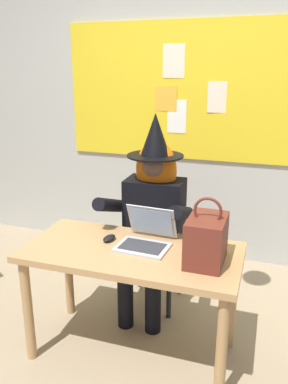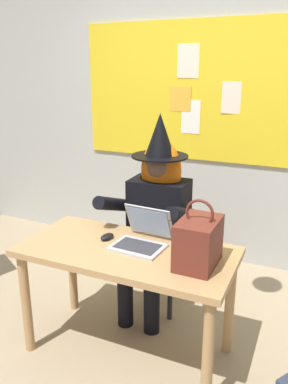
{
  "view_description": "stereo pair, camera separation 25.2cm",
  "coord_description": "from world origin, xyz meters",
  "px_view_note": "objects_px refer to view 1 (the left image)",
  "views": [
    {
      "loc": [
        0.72,
        -1.85,
        1.74
      ],
      "look_at": [
        -0.06,
        0.43,
        0.99
      ],
      "focal_mm": 36.75,
      "sensor_mm": 36.0,
      "label": 1
    },
    {
      "loc": [
        0.95,
        -1.76,
        1.74
      ],
      "look_at": [
        -0.06,
        0.43,
        0.99
      ],
      "focal_mm": 36.75,
      "sensor_mm": 36.0,
      "label": 2
    }
  ],
  "objects_px": {
    "computer_mouse": "(109,238)",
    "handbag": "(206,239)",
    "chair_at_desk": "(157,236)",
    "desk_main": "(132,265)",
    "laptop": "(146,237)",
    "person_costumed": "(152,206)"
  },
  "relations": [
    {
      "from": "chair_at_desk",
      "to": "laptop",
      "type": "relative_size",
      "value": 2.75
    },
    {
      "from": "desk_main",
      "to": "computer_mouse",
      "type": "bearing_deg",
      "value": 158.06
    },
    {
      "from": "chair_at_desk",
      "to": "handbag",
      "type": "xyz_separation_m",
      "value": [
        0.49,
        -0.69,
        0.34
      ]
    },
    {
      "from": "laptop",
      "to": "computer_mouse",
      "type": "bearing_deg",
      "value": -171.67
    },
    {
      "from": "computer_mouse",
      "to": "laptop",
      "type": "bearing_deg",
      "value": 15.73
    },
    {
      "from": "laptop",
      "to": "person_costumed",
      "type": "bearing_deg",
      "value": 106.19
    },
    {
      "from": "desk_main",
      "to": "computer_mouse",
      "type": "height_order",
      "value": "computer_mouse"
    },
    {
      "from": "laptop",
      "to": "computer_mouse",
      "type": "distance_m",
      "value": 0.24
    },
    {
      "from": "person_costumed",
      "to": "computer_mouse",
      "type": "distance_m",
      "value": 0.5
    },
    {
      "from": "desk_main",
      "to": "laptop",
      "type": "relative_size",
      "value": 3.9
    },
    {
      "from": "computer_mouse",
      "to": "person_costumed",
      "type": "bearing_deg",
      "value": 85.62
    },
    {
      "from": "desk_main",
      "to": "laptop",
      "type": "height_order",
      "value": "laptop"
    },
    {
      "from": "person_costumed",
      "to": "laptop",
      "type": "xyz_separation_m",
      "value": [
        0.11,
        -0.46,
        -0.03
      ]
    },
    {
      "from": "desk_main",
      "to": "chair_at_desk",
      "type": "bearing_deg",
      "value": 94.13
    },
    {
      "from": "desk_main",
      "to": "chair_at_desk",
      "type": "height_order",
      "value": "chair_at_desk"
    },
    {
      "from": "chair_at_desk",
      "to": "computer_mouse",
      "type": "relative_size",
      "value": 8.79
    },
    {
      "from": "computer_mouse",
      "to": "handbag",
      "type": "xyz_separation_m",
      "value": [
        0.62,
        -0.08,
        0.12
      ]
    },
    {
      "from": "desk_main",
      "to": "chair_at_desk",
      "type": "xyz_separation_m",
      "value": [
        -0.05,
        0.67,
        -0.1
      ]
    },
    {
      "from": "person_costumed",
      "to": "chair_at_desk",
      "type": "bearing_deg",
      "value": 179.47
    },
    {
      "from": "desk_main",
      "to": "computer_mouse",
      "type": "relative_size",
      "value": 12.45
    },
    {
      "from": "chair_at_desk",
      "to": "desk_main",
      "type": "bearing_deg",
      "value": 3.92
    },
    {
      "from": "desk_main",
      "to": "laptop",
      "type": "bearing_deg",
      "value": 57.2
    }
  ]
}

